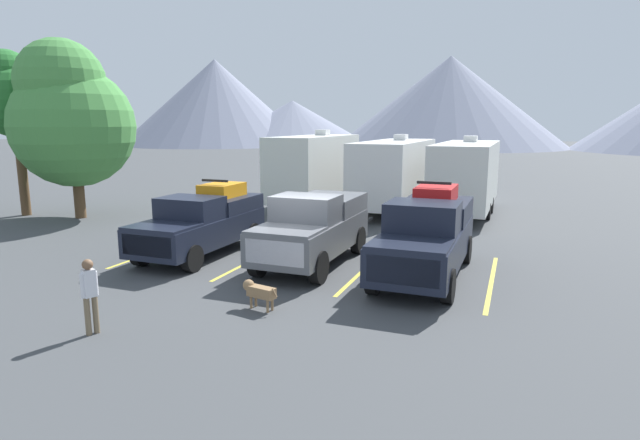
# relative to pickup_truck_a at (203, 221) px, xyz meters

# --- Properties ---
(ground_plane) EXTENTS (240.00, 240.00, 0.00)m
(ground_plane) POSITION_rel_pickup_truck_a_xyz_m (3.74, -0.89, -1.10)
(ground_plane) COLOR #3F4244
(pickup_truck_a) EXTENTS (2.18, 5.32, 2.41)m
(pickup_truck_a) POSITION_rel_pickup_truck_a_xyz_m (0.00, 0.00, 0.00)
(pickup_truck_a) COLOR black
(pickup_truck_a) RESTS_ON ground
(pickup_truck_b) EXTENTS (2.17, 5.32, 2.21)m
(pickup_truck_b) POSITION_rel_pickup_truck_a_xyz_m (3.87, 0.18, 0.05)
(pickup_truck_b) COLOR #595B60
(pickup_truck_b) RESTS_ON ground
(pickup_truck_c) EXTENTS (2.20, 5.91, 2.61)m
(pickup_truck_c) POSITION_rel_pickup_truck_a_xyz_m (7.36, 0.13, 0.10)
(pickup_truck_c) COLOR black
(pickup_truck_c) RESTS_ON ground
(lot_stripe_a) EXTENTS (0.12, 5.50, 0.01)m
(lot_stripe_a) POSITION_rel_pickup_truck_a_xyz_m (-1.71, 0.08, -1.10)
(lot_stripe_a) COLOR gold
(lot_stripe_a) RESTS_ON ground
(lot_stripe_b) EXTENTS (0.12, 5.50, 0.01)m
(lot_stripe_b) POSITION_rel_pickup_truck_a_xyz_m (1.92, 0.08, -1.10)
(lot_stripe_b) COLOR gold
(lot_stripe_b) RESTS_ON ground
(lot_stripe_c) EXTENTS (0.12, 5.50, 0.01)m
(lot_stripe_c) POSITION_rel_pickup_truck_a_xyz_m (5.55, 0.08, -1.10)
(lot_stripe_c) COLOR gold
(lot_stripe_c) RESTS_ON ground
(lot_stripe_d) EXTENTS (0.12, 5.50, 0.01)m
(lot_stripe_d) POSITION_rel_pickup_truck_a_xyz_m (9.18, 0.08, -1.10)
(lot_stripe_d) COLOR gold
(lot_stripe_d) RESTS_ON ground
(camper_trailer_a) EXTENTS (2.55, 8.67, 3.95)m
(camper_trailer_a) POSITION_rel_pickup_truck_a_xyz_m (-0.18, 10.67, 0.98)
(camper_trailer_a) COLOR silver
(camper_trailer_a) RESTS_ON ground
(camper_trailer_b) EXTENTS (2.69, 9.17, 3.74)m
(camper_trailer_b) POSITION_rel_pickup_truck_a_xyz_m (4.01, 10.67, 0.87)
(camper_trailer_b) COLOR white
(camper_trailer_b) RESTS_ON ground
(camper_trailer_c) EXTENTS (2.60, 9.16, 3.69)m
(camper_trailer_c) POSITION_rel_pickup_truck_a_xyz_m (7.41, 10.79, 0.85)
(camper_trailer_c) COLOR silver
(camper_trailer_c) RESTS_ON ground
(person_a) EXTENTS (0.27, 0.33, 1.60)m
(person_a) POSITION_rel_pickup_truck_a_xyz_m (1.61, -6.66, -0.18)
(person_a) COLOR #726047
(person_a) RESTS_ON ground
(dog) EXTENTS (0.98, 0.43, 0.66)m
(dog) POSITION_rel_pickup_truck_a_xyz_m (4.12, -4.09, -0.66)
(dog) COLOR olive
(dog) RESTS_ON ground
(tree_a) EXTENTS (5.38, 5.38, 7.91)m
(tree_a) POSITION_rel_pickup_truck_a_xyz_m (-9.08, 3.63, 3.51)
(tree_a) COLOR brown
(tree_a) RESTS_ON ground
(tree_b) EXTENTS (3.29, 3.29, 7.59)m
(tree_b) POSITION_rel_pickup_truck_a_xyz_m (-12.10, 3.35, 4.42)
(tree_b) COLOR brown
(tree_b) RESTS_ON ground
(mountain_ridge) EXTENTS (145.68, 45.11, 16.80)m
(mountain_ridge) POSITION_rel_pickup_truck_a_xyz_m (7.85, 78.92, 6.56)
(mountain_ridge) COLOR gray
(mountain_ridge) RESTS_ON ground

